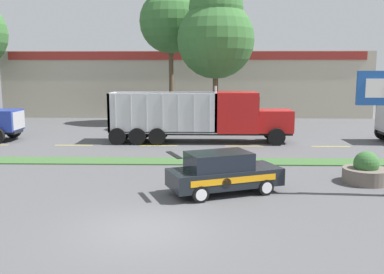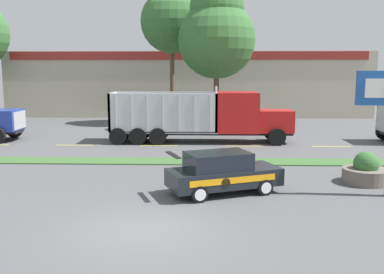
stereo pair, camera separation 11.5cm
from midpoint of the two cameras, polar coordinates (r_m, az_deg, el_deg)
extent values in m
plane|color=#515154|center=(13.12, -6.75, -12.15)|extent=(600.00, 600.00, 0.00)
cube|color=#3D6633|center=(22.25, -3.27, -3.25)|extent=(120.00, 1.63, 0.06)
cube|color=yellow|center=(28.14, -15.60, -1.06)|extent=(2.40, 0.14, 0.01)
cube|color=yellow|center=(27.05, -4.60, -1.15)|extent=(2.40, 0.14, 0.01)
cube|color=yellow|center=(27.03, 6.87, -1.19)|extent=(2.40, 0.14, 0.01)
cube|color=yellow|center=(28.06, 17.92, -1.19)|extent=(2.40, 0.14, 0.01)
cube|color=#23389E|center=(31.35, -23.86, 2.07)|extent=(1.91, 2.12, 1.38)
cube|color=#B7B7BC|center=(30.94, -22.20, 2.09)|extent=(0.06, 1.81, 1.17)
cylinder|color=black|center=(32.60, -22.82, 0.82)|extent=(1.06, 0.30, 1.06)
cube|color=black|center=(28.22, 1.08, 0.59)|extent=(11.83, 1.34, 0.18)
cube|color=red|center=(28.49, 10.75, 2.14)|extent=(2.27, 2.00, 1.42)
cube|color=#B7B7BC|center=(28.70, 13.05, 2.11)|extent=(0.06, 1.70, 1.21)
cube|color=red|center=(28.13, 5.85, 3.35)|extent=(2.62, 2.43, 2.58)
cube|color=black|center=(28.23, 8.57, 4.24)|extent=(0.04, 2.07, 1.16)
cylinder|color=silver|center=(27.20, 3.04, 5.01)|extent=(0.14, 0.14, 1.71)
cube|color=silver|center=(28.32, -3.87, 0.91)|extent=(6.94, 2.43, 0.12)
cube|color=silver|center=(28.06, 3.02, 3.40)|extent=(0.16, 2.43, 2.49)
cube|color=silver|center=(28.69, -10.67, 3.38)|extent=(0.16, 2.43, 2.49)
cube|color=silver|center=(27.04, -4.12, 3.18)|extent=(6.94, 0.16, 2.49)
cube|color=silver|center=(29.30, -3.69, 3.62)|extent=(6.94, 0.16, 2.49)
cube|color=#B2B2B7|center=(27.40, -10.36, 3.14)|extent=(0.10, 0.04, 2.36)
cube|color=#B2B2B7|center=(27.21, -8.31, 3.15)|extent=(0.10, 0.04, 2.36)
cube|color=#B2B2B7|center=(27.06, -6.24, 3.16)|extent=(0.10, 0.04, 2.36)
cube|color=#B2B2B7|center=(26.95, -4.14, 3.16)|extent=(0.10, 0.04, 2.36)
cube|color=#B2B2B7|center=(26.87, -2.03, 3.16)|extent=(0.10, 0.04, 2.36)
cube|color=#B2B2B7|center=(26.83, 0.08, 3.16)|extent=(0.10, 0.04, 2.36)
cube|color=#B2B2B7|center=(26.82, 2.20, 3.15)|extent=(0.10, 0.04, 2.36)
cylinder|color=black|center=(27.43, 11.09, 0.00)|extent=(1.09, 0.30, 1.09)
cylinder|color=black|center=(29.77, 10.33, 0.71)|extent=(1.09, 0.30, 1.09)
cylinder|color=black|center=(27.60, -10.04, 0.08)|extent=(1.09, 0.30, 1.09)
cylinder|color=black|center=(29.92, -9.14, 0.78)|extent=(1.09, 0.30, 1.09)
cylinder|color=black|center=(27.37, -7.44, 0.07)|extent=(1.09, 0.30, 1.09)
cylinder|color=black|center=(29.71, -6.73, 0.78)|extent=(1.09, 0.30, 1.09)
cylinder|color=black|center=(27.21, -4.79, 0.06)|extent=(1.09, 0.30, 1.09)
cylinder|color=black|center=(29.56, -4.29, 0.77)|extent=(1.09, 0.30, 1.09)
cube|color=#B7B7BC|center=(30.53, 24.18, 3.06)|extent=(0.16, 2.49, 2.47)
cylinder|color=black|center=(32.01, 24.04, 0.64)|extent=(1.09, 0.30, 1.09)
cube|color=black|center=(16.58, 4.19, -5.31)|extent=(4.64, 3.20, 0.66)
cube|color=black|center=(16.34, 3.39, -3.23)|extent=(2.76, 2.28, 0.61)
cube|color=black|center=(16.27, 3.40, -2.11)|extent=(2.76, 2.28, 0.04)
cube|color=black|center=(15.64, -2.63, -2.41)|extent=(0.70, 1.35, 0.03)
cube|color=orange|center=(15.81, 5.51, -5.79)|extent=(3.20, 1.30, 0.23)
cylinder|color=black|center=(15.69, 4.44, -6.14)|extent=(0.34, 0.14, 0.36)
cylinder|color=black|center=(16.56, 9.60, -6.62)|extent=(0.64, 0.41, 0.61)
cylinder|color=silver|center=(16.48, 9.78, -6.71)|extent=(0.40, 0.17, 0.43)
cylinder|color=black|center=(17.95, 6.98, -5.35)|extent=(0.64, 0.41, 0.61)
cylinder|color=silver|center=(18.04, 6.82, -5.27)|extent=(0.40, 0.17, 0.43)
cylinder|color=black|center=(15.44, 0.90, -7.64)|extent=(0.64, 0.41, 0.61)
cylinder|color=silver|center=(15.35, 1.05, -7.75)|extent=(0.40, 0.17, 0.43)
cylinder|color=black|center=(16.92, -1.12, -6.17)|extent=(0.64, 0.41, 0.61)
cylinder|color=silver|center=(17.01, -1.24, -6.08)|extent=(0.40, 0.17, 0.43)
cylinder|color=#6B6056|center=(19.48, 21.97, -4.79)|extent=(1.90, 1.90, 0.62)
sphere|color=#386B33|center=(19.37, 22.06, -3.29)|extent=(1.04, 1.04, 1.04)
cube|color=#BCB29E|center=(48.42, -0.60, 7.20)|extent=(36.90, 12.00, 6.58)
cube|color=maroon|center=(42.38, -0.91, 10.80)|extent=(35.06, 0.10, 0.80)
cylinder|color=brown|center=(33.65, 3.03, 5.44)|extent=(0.43, 0.43, 5.39)
sphere|color=#386B33|center=(33.67, 3.09, 12.82)|extent=(5.95, 5.95, 5.95)
sphere|color=#386B33|center=(33.92, 3.13, 16.84)|extent=(4.17, 4.17, 4.17)
cylinder|color=brown|center=(37.65, -2.87, 7.30)|extent=(0.40, 0.40, 7.35)
sphere|color=#386B33|center=(37.86, -2.93, 15.12)|extent=(5.38, 5.38, 5.38)
camera|label=1|loc=(0.06, -90.15, -0.02)|focal=40.00mm
camera|label=2|loc=(0.06, 89.85, 0.02)|focal=40.00mm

